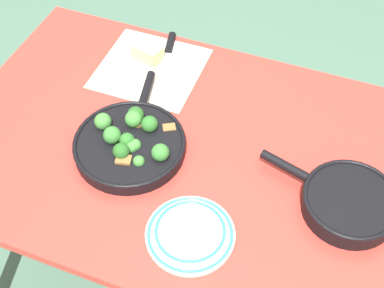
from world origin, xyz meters
TOP-DOWN VIEW (x-y plane):
  - ground_plane at (0.00, 0.00)m, footprint 14.00×14.00m
  - dining_table_red at (0.00, 0.00)m, footprint 1.34×0.85m
  - skillet_broccoli at (0.15, 0.06)m, footprint 0.30×0.43m
  - skillet_eggs at (-0.42, 0.04)m, footprint 0.36×0.23m
  - parchment_sheet at (0.24, -0.25)m, footprint 0.31×0.30m
  - grater_knife at (0.21, -0.33)m, footprint 0.08×0.26m
  - cheese_block at (0.26, -0.29)m, footprint 0.10×0.07m
  - dinner_plate_stack at (-0.09, 0.25)m, footprint 0.21×0.21m

SIDE VIEW (x-z plane):
  - ground_plane at x=0.00m, z-range 0.00..0.00m
  - dining_table_red at x=0.00m, z-range 0.29..1.01m
  - parchment_sheet at x=0.24m, z-range 0.72..0.72m
  - grater_knife at x=0.21m, z-range 0.72..0.74m
  - dinner_plate_stack at x=-0.09m, z-range 0.72..0.75m
  - cheese_block at x=0.26m, z-range 0.72..0.77m
  - skillet_broccoli at x=0.15m, z-range 0.71..0.79m
  - skillet_eggs at x=-0.42m, z-range 0.72..0.78m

